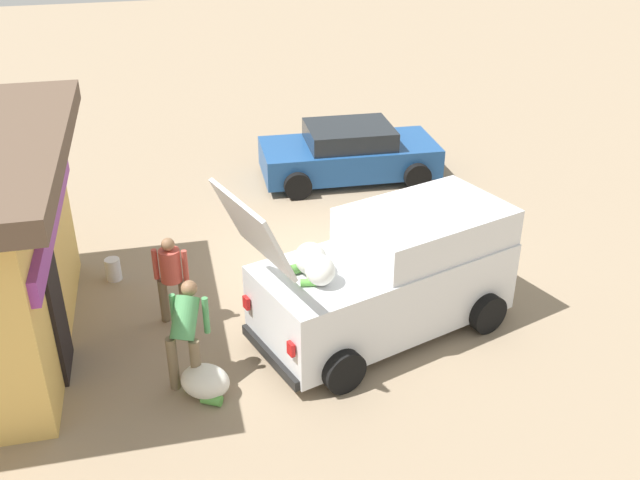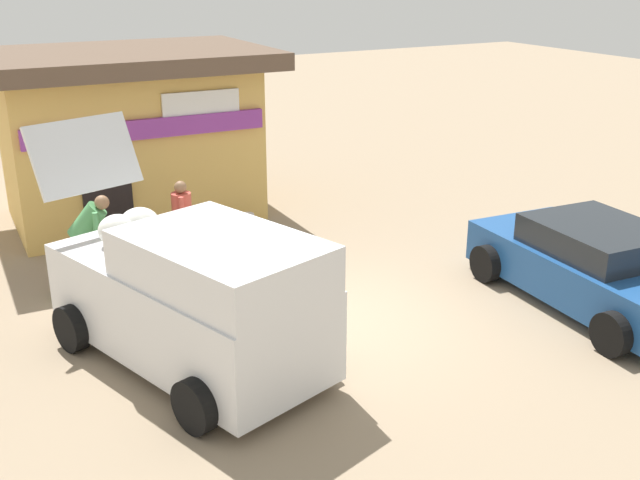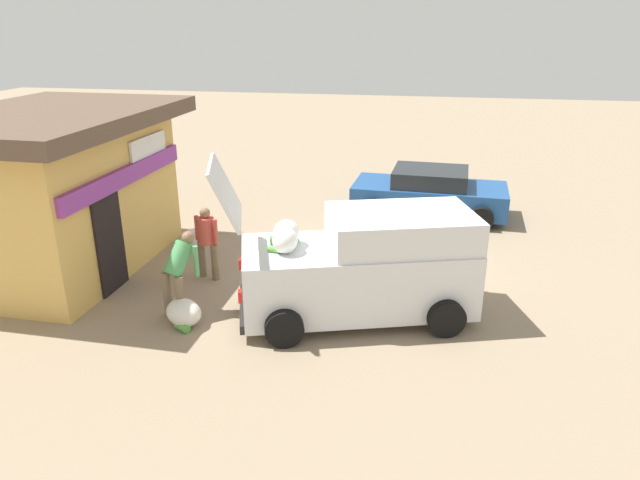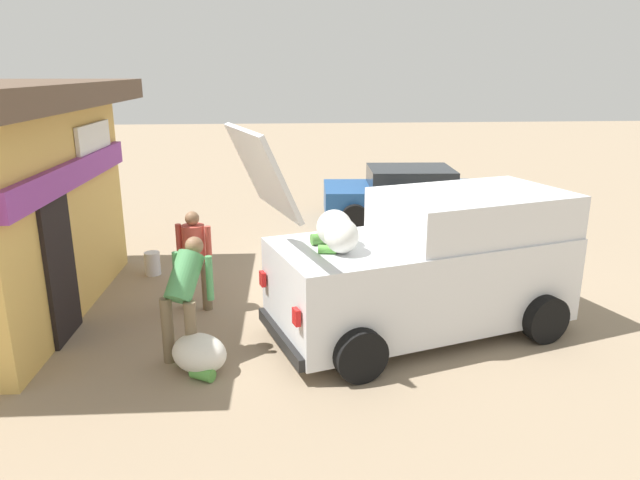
{
  "view_description": "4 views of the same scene",
  "coord_description": "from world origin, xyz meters",
  "px_view_note": "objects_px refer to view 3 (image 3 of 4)",
  "views": [
    {
      "loc": [
        -11.31,
        3.05,
        6.74
      ],
      "look_at": [
        -0.72,
        0.32,
        0.89
      ],
      "focal_mm": 39.99,
      "sensor_mm": 36.0,
      "label": 1
    },
    {
      "loc": [
        -5.06,
        -9.08,
        5.05
      ],
      "look_at": [
        0.5,
        1.19,
        0.73
      ],
      "focal_mm": 42.74,
      "sensor_mm": 36.0,
      "label": 2
    },
    {
      "loc": [
        -11.8,
        -1.39,
        5.12
      ],
      "look_at": [
        -0.95,
        0.61,
        0.89
      ],
      "focal_mm": 32.71,
      "sensor_mm": 36.0,
      "label": 3
    },
    {
      "loc": [
        -9.73,
        1.67,
        3.58
      ],
      "look_at": [
        -0.18,
        0.92,
        0.74
      ],
      "focal_mm": 32.68,
      "sensor_mm": 36.0,
      "label": 4
    }
  ],
  "objects_px": {
    "parked_sedan": "(429,193)",
    "vendor_standing": "(207,238)",
    "customer_bending": "(179,268)",
    "unloaded_banana_pile": "(184,313)",
    "storefront_bar": "(59,189)",
    "paint_bucket": "(194,239)",
    "delivery_van": "(364,265)"
  },
  "relations": [
    {
      "from": "parked_sedan",
      "to": "vendor_standing",
      "type": "distance_m",
      "value": 6.77
    },
    {
      "from": "customer_bending",
      "to": "unloaded_banana_pile",
      "type": "bearing_deg",
      "value": -153.06
    },
    {
      "from": "storefront_bar",
      "to": "paint_bucket",
      "type": "bearing_deg",
      "value": -54.13
    },
    {
      "from": "delivery_van",
      "to": "parked_sedan",
      "type": "bearing_deg",
      "value": -10.45
    },
    {
      "from": "unloaded_banana_pile",
      "to": "paint_bucket",
      "type": "distance_m",
      "value": 3.8
    },
    {
      "from": "parked_sedan",
      "to": "delivery_van",
      "type": "bearing_deg",
      "value": 169.55
    },
    {
      "from": "delivery_van",
      "to": "paint_bucket",
      "type": "distance_m",
      "value": 5.13
    },
    {
      "from": "unloaded_banana_pile",
      "to": "storefront_bar",
      "type": "bearing_deg",
      "value": 60.07
    },
    {
      "from": "storefront_bar",
      "to": "vendor_standing",
      "type": "relative_size",
      "value": 3.69
    },
    {
      "from": "vendor_standing",
      "to": "paint_bucket",
      "type": "bearing_deg",
      "value": 31.48
    },
    {
      "from": "paint_bucket",
      "to": "storefront_bar",
      "type": "bearing_deg",
      "value": 125.87
    },
    {
      "from": "storefront_bar",
      "to": "unloaded_banana_pile",
      "type": "distance_m",
      "value": 4.28
    },
    {
      "from": "storefront_bar",
      "to": "vendor_standing",
      "type": "height_order",
      "value": "storefront_bar"
    },
    {
      "from": "paint_bucket",
      "to": "delivery_van",
      "type": "bearing_deg",
      "value": -121.15
    },
    {
      "from": "vendor_standing",
      "to": "customer_bending",
      "type": "relative_size",
      "value": 1.0
    },
    {
      "from": "parked_sedan",
      "to": "storefront_bar",
      "type": "bearing_deg",
      "value": 123.44
    },
    {
      "from": "delivery_van",
      "to": "unloaded_banana_pile",
      "type": "bearing_deg",
      "value": 107.41
    },
    {
      "from": "delivery_van",
      "to": "vendor_standing",
      "type": "distance_m",
      "value": 3.5
    },
    {
      "from": "parked_sedan",
      "to": "vendor_standing",
      "type": "height_order",
      "value": "vendor_standing"
    },
    {
      "from": "delivery_van",
      "to": "paint_bucket",
      "type": "height_order",
      "value": "delivery_van"
    },
    {
      "from": "parked_sedan",
      "to": "unloaded_banana_pile",
      "type": "distance_m",
      "value": 8.22
    },
    {
      "from": "customer_bending",
      "to": "delivery_van",
      "type": "bearing_deg",
      "value": -79.34
    },
    {
      "from": "unloaded_banana_pile",
      "to": "paint_bucket",
      "type": "height_order",
      "value": "unloaded_banana_pile"
    },
    {
      "from": "parked_sedan",
      "to": "paint_bucket",
      "type": "bearing_deg",
      "value": 122.42
    },
    {
      "from": "delivery_van",
      "to": "customer_bending",
      "type": "relative_size",
      "value": 3.13
    },
    {
      "from": "storefront_bar",
      "to": "customer_bending",
      "type": "bearing_deg",
      "value": -116.56
    },
    {
      "from": "storefront_bar",
      "to": "customer_bending",
      "type": "height_order",
      "value": "storefront_bar"
    },
    {
      "from": "parked_sedan",
      "to": "paint_bucket",
      "type": "xyz_separation_m",
      "value": [
        -3.47,
        5.46,
        -0.41
      ]
    },
    {
      "from": "vendor_standing",
      "to": "parked_sedan",
      "type": "bearing_deg",
      "value": -41.34
    },
    {
      "from": "parked_sedan",
      "to": "unloaded_banana_pile",
      "type": "bearing_deg",
      "value": 149.21
    },
    {
      "from": "vendor_standing",
      "to": "customer_bending",
      "type": "height_order",
      "value": "same"
    },
    {
      "from": "customer_bending",
      "to": "paint_bucket",
      "type": "bearing_deg",
      "value": 18.39
    }
  ]
}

